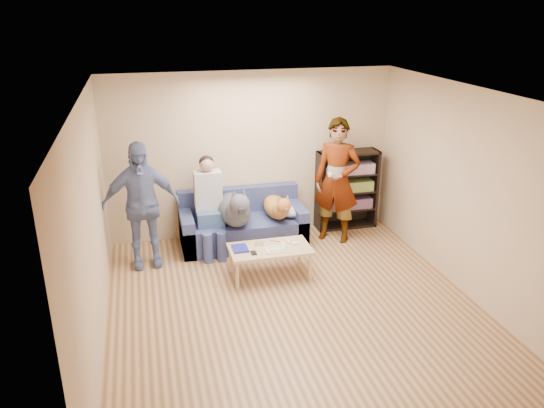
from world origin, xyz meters
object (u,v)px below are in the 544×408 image
object	(u,v)px
person_standing_left	(141,205)
dog_tan	(277,207)
person_standing_right	(337,181)
person_seated	(209,202)
camera_silver	(259,243)
sofa	(242,226)
bookshelf	(347,188)
notebook_blue	(240,248)
coffee_table	(270,251)
dog_gray	(235,209)

from	to	relation	value
person_standing_left	dog_tan	xyz separation A→B (m)	(2.01, 0.22, -0.30)
person_standing_right	person_seated	world-z (taller)	person_standing_right
camera_silver	sofa	world-z (taller)	sofa
person_standing_left	bookshelf	xyz separation A→B (m)	(3.29, 0.62, -0.23)
camera_silver	dog_tan	world-z (taller)	dog_tan
notebook_blue	dog_tan	distance (m)	1.22
dog_tan	coffee_table	bearing A→B (deg)	-110.16
coffee_table	bookshelf	xyz separation A→B (m)	(1.64, 1.39, 0.31)
bookshelf	dog_gray	bearing A→B (deg)	-166.11
notebook_blue	dog_tan	world-z (taller)	dog_tan
notebook_blue	coffee_table	size ratio (longest dim) A/B	0.24
dog_gray	dog_tan	bearing A→B (deg)	7.34
person_standing_right	dog_tan	size ratio (longest dim) A/B	1.71
dog_gray	coffee_table	bearing A→B (deg)	-71.13
person_standing_right	notebook_blue	xyz separation A→B (m)	(-1.70, -0.89, -0.54)
notebook_blue	dog_gray	world-z (taller)	dog_gray
camera_silver	person_seated	bearing A→B (deg)	121.23
sofa	dog_gray	xyz separation A→B (m)	(-0.15, -0.25, 0.39)
dog_tan	coffee_table	world-z (taller)	dog_tan
sofa	person_standing_right	bearing A→B (deg)	-8.32
dog_gray	dog_tan	size ratio (longest dim) A/B	1.13
camera_silver	coffee_table	distance (m)	0.18
sofa	dog_tan	xyz separation A→B (m)	(0.52, -0.16, 0.32)
camera_silver	bookshelf	world-z (taller)	bookshelf
person_standing_left	person_seated	distance (m)	1.02
person_standing_left	notebook_blue	world-z (taller)	person_standing_left
person_standing_left	coffee_table	bearing A→B (deg)	-28.80
person_standing_left	dog_gray	world-z (taller)	person_standing_left
person_standing_right	sofa	bearing A→B (deg)	-153.44
person_standing_left	person_seated	size ratio (longest dim) A/B	1.24
camera_silver	sofa	size ratio (longest dim) A/B	0.06
notebook_blue	person_standing_left	bearing A→B (deg)	150.06
person_standing_left	dog_gray	size ratio (longest dim) A/B	1.42
dog_tan	person_standing_right	bearing A→B (deg)	-3.02
camera_silver	dog_tan	xyz separation A→B (m)	(0.48, 0.87, 0.16)
camera_silver	person_standing_left	bearing A→B (deg)	157.01
notebook_blue	bookshelf	xyz separation A→B (m)	(2.04, 1.34, 0.25)
camera_silver	coffee_table	world-z (taller)	camera_silver
person_seated	dog_tan	xyz separation A→B (m)	(1.03, -0.04, -0.17)
dog_tan	person_standing_left	bearing A→B (deg)	-173.73
notebook_blue	camera_silver	distance (m)	0.29
person_standing_left	dog_tan	size ratio (longest dim) A/B	1.60
person_standing_right	dog_gray	world-z (taller)	person_standing_right
person_seated	person_standing_right	bearing A→B (deg)	-2.49
coffee_table	bookshelf	distance (m)	2.17
person_standing_right	person_standing_left	distance (m)	2.95
person_standing_left	dog_gray	bearing A→B (deg)	1.94
bookshelf	camera_silver	bearing A→B (deg)	-144.36
dog_tan	sofa	bearing A→B (deg)	162.54
sofa	person_seated	xyz separation A→B (m)	(-0.51, -0.13, 0.49)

